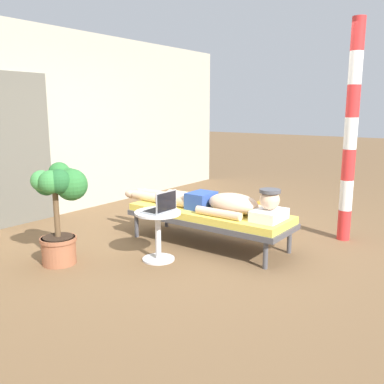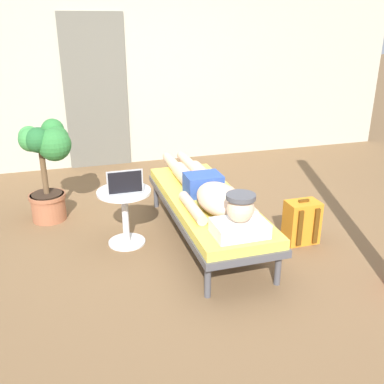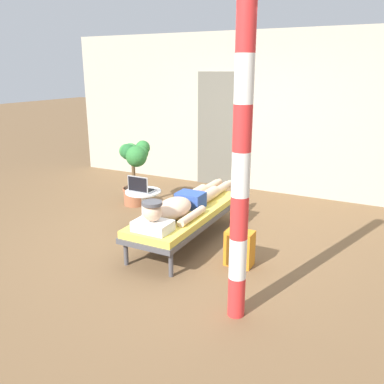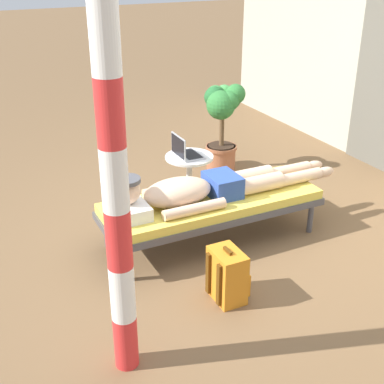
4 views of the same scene
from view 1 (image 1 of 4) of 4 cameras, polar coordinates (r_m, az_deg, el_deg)
name	(u,v)px [view 1 (image 1 of 4)]	position (r m, az deg, el deg)	size (l,w,h in m)	color
ground_plane	(208,243)	(4.98, 2.22, -6.98)	(40.00, 40.00, 0.00)	brown
house_wall_back	(60,123)	(6.58, -17.54, 8.95)	(7.60, 0.20, 2.70)	#B2AD99
house_door_panel	(22,150)	(6.11, -22.15, 5.39)	(0.84, 0.03, 2.04)	#625F54
lounge_chair	(209,216)	(4.84, 2.28, -3.27)	(0.67, 1.96, 0.42)	#4C4C51
person_reclining	(216,202)	(4.75, 3.24, -1.41)	(0.53, 2.17, 0.33)	white
side_table	(158,227)	(4.36, -4.66, -4.81)	(0.48, 0.48, 0.52)	silver
laptop	(161,207)	(4.27, -4.19, -2.02)	(0.31, 0.24, 0.23)	#A5A8AD
backpack	(264,218)	(5.42, 9.83, -3.47)	(0.30, 0.26, 0.42)	orange
potted_plant	(60,200)	(4.40, -17.62, -1.04)	(0.49, 0.49, 1.03)	#9E5B3D
porch_post	(351,133)	(5.22, 20.85, 7.48)	(0.15, 0.15, 2.56)	red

